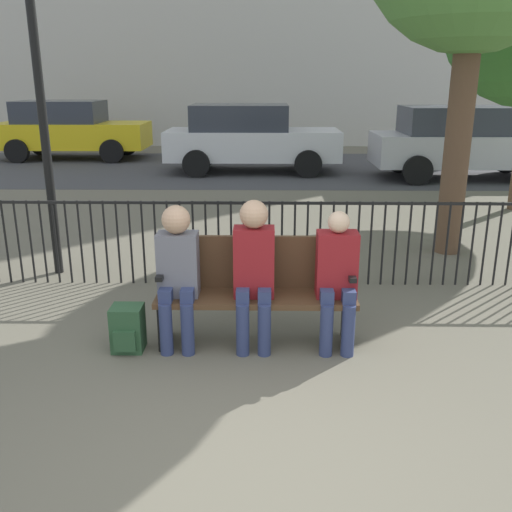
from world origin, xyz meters
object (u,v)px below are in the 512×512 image
(seated_person_1, at_px, (254,266))
(lamp_post, at_px, (33,32))
(seated_person_0, at_px, (178,268))
(seated_person_2, at_px, (337,274))
(backpack, at_px, (128,329))
(parked_car_2, at_px, (463,142))
(park_bench, at_px, (256,287))
(parked_car_1, at_px, (70,129))
(parked_car_0, at_px, (249,137))

(seated_person_1, height_order, lamp_post, lamp_post)
(seated_person_0, bearing_deg, seated_person_1, 0.20)
(seated_person_2, height_order, backpack, seated_person_2)
(seated_person_0, height_order, lamp_post, lamp_post)
(seated_person_1, xyz_separation_m, seated_person_2, (0.69, -0.00, -0.07))
(seated_person_0, xyz_separation_m, parked_car_2, (5.23, 8.71, 0.14))
(park_bench, height_order, parked_car_1, parked_car_1)
(seated_person_1, distance_m, seated_person_2, 0.70)
(parked_car_1, bearing_deg, backpack, -69.84)
(park_bench, distance_m, backpack, 1.15)
(backpack, xyz_separation_m, lamp_post, (-1.31, 2.02, 2.50))
(parked_car_2, bearing_deg, park_bench, -118.02)
(lamp_post, bearing_deg, parked_car_0, 75.03)
(park_bench, distance_m, seated_person_2, 0.71)
(seated_person_0, relative_size, backpack, 3.13)
(park_bench, relative_size, parked_car_1, 0.41)
(seated_person_0, height_order, parked_car_0, parked_car_0)
(seated_person_2, bearing_deg, parked_car_1, 117.39)
(backpack, relative_size, parked_car_0, 0.09)
(seated_person_2, xyz_separation_m, backpack, (-1.76, -0.10, -0.47))
(seated_person_0, height_order, seated_person_2, seated_person_0)
(parked_car_0, bearing_deg, parked_car_2, -10.60)
(seated_person_2, bearing_deg, parked_car_2, 65.94)
(backpack, distance_m, parked_car_1, 12.84)
(lamp_post, height_order, parked_car_2, lamp_post)
(parked_car_0, height_order, parked_car_1, same)
(parked_car_0, xyz_separation_m, parked_car_1, (-5.18, 2.30, 0.00))
(park_bench, xyz_separation_m, backpack, (-1.09, -0.23, -0.30))
(seated_person_2, xyz_separation_m, parked_car_1, (-6.18, 11.94, 0.18))
(lamp_post, bearing_deg, parked_car_1, 107.27)
(parked_car_1, bearing_deg, seated_person_0, -67.88)
(seated_person_1, bearing_deg, parked_car_2, 62.24)
(park_bench, height_order, seated_person_1, seated_person_1)
(seated_person_2, height_order, parked_car_1, parked_car_1)
(parked_car_2, bearing_deg, parked_car_0, 169.40)
(parked_car_0, height_order, parked_car_2, same)
(parked_car_1, bearing_deg, parked_car_2, -17.72)
(seated_person_0, distance_m, backpack, 0.68)
(backpack, xyz_separation_m, parked_car_1, (-4.42, 12.04, 0.65))
(seated_person_0, height_order, seated_person_1, seated_person_1)
(seated_person_1, distance_m, parked_car_0, 9.64)
(park_bench, bearing_deg, backpack, -168.00)
(seated_person_0, bearing_deg, backpack, -166.36)
(park_bench, distance_m, seated_person_1, 0.27)
(backpack, bearing_deg, parked_car_1, 110.16)
(park_bench, height_order, seated_person_0, seated_person_0)
(parked_car_2, bearing_deg, lamp_post, -135.68)
(backpack, relative_size, parked_car_1, 0.09)
(parked_car_1, relative_size, parked_car_2, 1.00)
(backpack, distance_m, lamp_post, 3.47)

